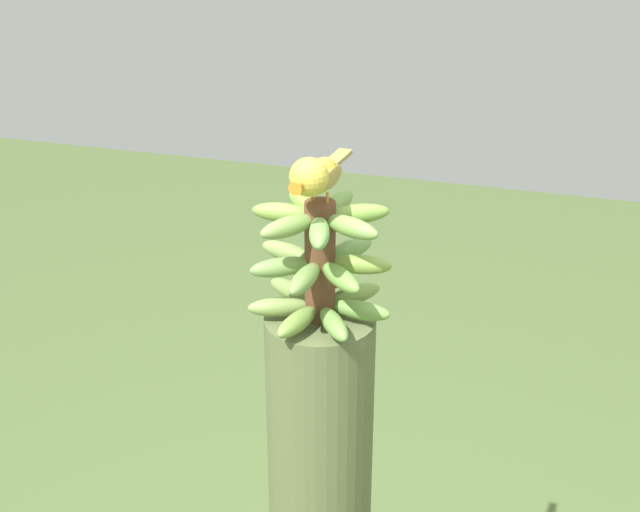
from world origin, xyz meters
name	(u,v)px	position (x,y,z in m)	size (l,w,h in m)	color
banana_bunch	(320,262)	(0.00, 0.00, 1.38)	(0.26, 0.26, 0.23)	brown
perched_bird	(315,176)	(-0.02, 0.00, 1.55)	(0.23, 0.07, 0.10)	#C68933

